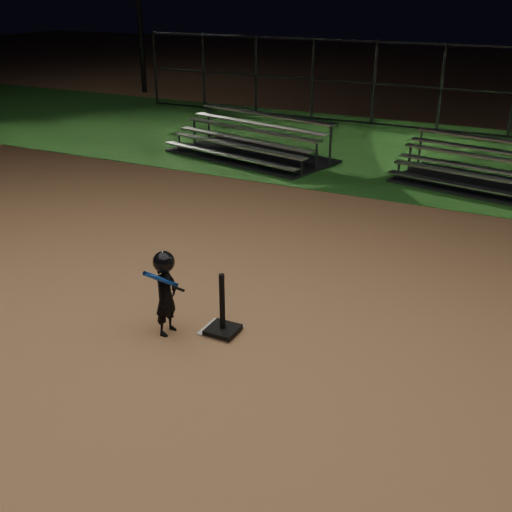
{
  "coord_description": "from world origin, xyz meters",
  "views": [
    {
      "loc": [
        3.49,
        -5.99,
        4.08
      ],
      "look_at": [
        0.0,
        1.0,
        0.65
      ],
      "focal_mm": 43.98,
      "sensor_mm": 36.0,
      "label": 1
    }
  ],
  "objects_px": {
    "home_plate": "(221,330)",
    "bleacher_right": "(490,180)",
    "batting_tee": "(223,321)",
    "bleacher_left": "(250,149)",
    "child_batter": "(166,291)"
  },
  "relations": [
    {
      "from": "batting_tee",
      "to": "bleacher_right",
      "type": "xyz_separation_m",
      "value": [
        2.14,
        7.81,
        0.02
      ]
    },
    {
      "from": "batting_tee",
      "to": "bleacher_right",
      "type": "height_order",
      "value": "bleacher_right"
    },
    {
      "from": "home_plate",
      "to": "child_batter",
      "type": "height_order",
      "value": "child_batter"
    },
    {
      "from": "home_plate",
      "to": "child_batter",
      "type": "bearing_deg",
      "value": -150.45
    },
    {
      "from": "bleacher_right",
      "to": "child_batter",
      "type": "bearing_deg",
      "value": -97.84
    },
    {
      "from": "home_plate",
      "to": "bleacher_right",
      "type": "height_order",
      "value": "bleacher_right"
    },
    {
      "from": "batting_tee",
      "to": "bleacher_left",
      "type": "relative_size",
      "value": 0.18
    },
    {
      "from": "bleacher_right",
      "to": "batting_tee",
      "type": "bearing_deg",
      "value": -94.25
    },
    {
      "from": "batting_tee",
      "to": "child_batter",
      "type": "distance_m",
      "value": 0.81
    },
    {
      "from": "bleacher_right",
      "to": "bleacher_left",
      "type": "bearing_deg",
      "value": -169.32
    },
    {
      "from": "home_plate",
      "to": "bleacher_left",
      "type": "distance_m",
      "value": 8.59
    },
    {
      "from": "home_plate",
      "to": "bleacher_right",
      "type": "bearing_deg",
      "value": 74.22
    },
    {
      "from": "batting_tee",
      "to": "bleacher_left",
      "type": "height_order",
      "value": "bleacher_left"
    },
    {
      "from": "batting_tee",
      "to": "child_batter",
      "type": "relative_size",
      "value": 0.72
    },
    {
      "from": "batting_tee",
      "to": "child_batter",
      "type": "height_order",
      "value": "child_batter"
    }
  ]
}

